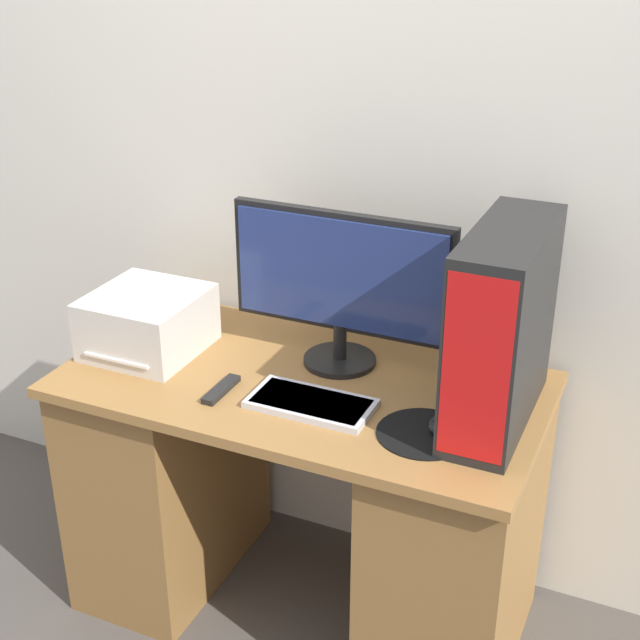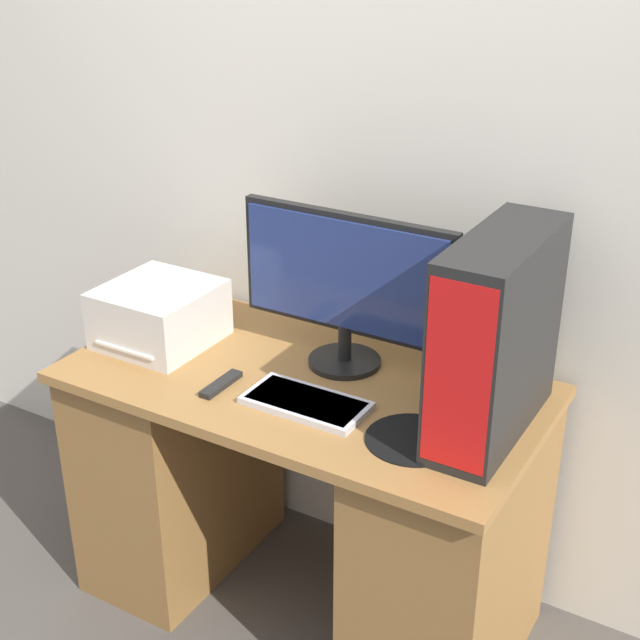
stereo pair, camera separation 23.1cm
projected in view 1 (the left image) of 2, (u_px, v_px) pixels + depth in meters
name	position (u px, v px, depth m)	size (l,w,h in m)	color
wall_back	(360.00, 142.00, 2.50)	(6.40, 0.05, 2.70)	silver
desk	(303.00, 495.00, 2.58)	(1.30, 0.68, 0.79)	olive
monitor	(341.00, 280.00, 2.40)	(0.63, 0.20, 0.44)	black
keyboard	(311.00, 403.00, 2.28)	(0.32, 0.16, 0.02)	silver
mousepad	(424.00, 433.00, 2.17)	(0.23, 0.23, 0.00)	black
mouse	(442.00, 425.00, 2.17)	(0.06, 0.09, 0.03)	black
computer_tower	(502.00, 328.00, 2.13)	(0.17, 0.48, 0.50)	black
printer	(147.00, 322.00, 2.54)	(0.30, 0.32, 0.17)	beige
remote_control	(221.00, 389.00, 2.35)	(0.03, 0.15, 0.02)	black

